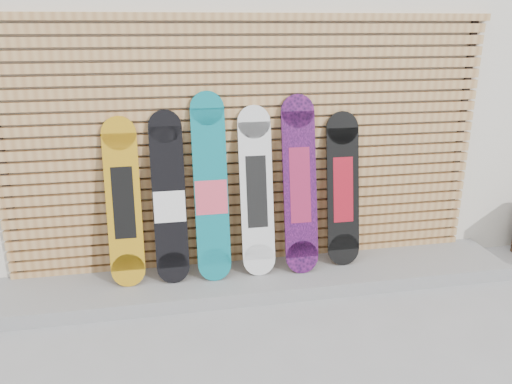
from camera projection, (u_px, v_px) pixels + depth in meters
ground at (291, 326)px, 3.84m from camera, size 80.00×80.00×0.00m
building at (265, 56)px, 6.61m from camera, size 12.00×5.00×3.60m
concrete_step at (256, 279)px, 4.43m from camera, size 4.60×0.70×0.12m
slat_wall at (250, 145)px, 4.33m from camera, size 4.26×0.08×2.29m
snowboard_0 at (124, 203)px, 4.10m from camera, size 0.28×0.32×1.39m
snowboard_1 at (169, 199)px, 4.15m from camera, size 0.27×0.33×1.43m
snowboard_2 at (211, 189)px, 4.18m from camera, size 0.28×0.35×1.57m
snowboard_3 at (257, 192)px, 4.28m from camera, size 0.28×0.33×1.45m
snowboard_4 at (300, 185)px, 4.32m from camera, size 0.29×0.36×1.53m
snowboard_5 at (343, 190)px, 4.45m from camera, size 0.29×0.28×1.37m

